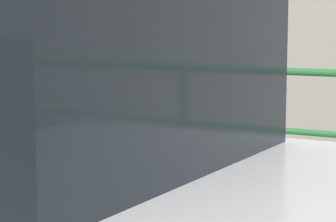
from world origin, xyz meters
TOP-DOWN VIEW (x-y plane):
  - parking_meter at (0.39, 0.35)m, footprint 0.18×0.19m
  - pedestrian_at_meter at (-0.27, 0.56)m, footprint 0.67×0.44m
  - background_railing at (-0.00, 2.00)m, footprint 24.06×0.06m

SIDE VIEW (x-z plane):
  - background_railing at x=0.00m, z-range 0.39..1.51m
  - pedestrian_at_meter at x=-0.27m, z-range 0.26..1.91m
  - parking_meter at x=0.39m, z-range 0.50..1.96m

